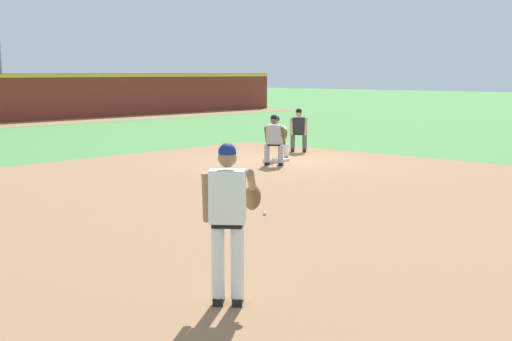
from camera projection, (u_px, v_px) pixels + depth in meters
The scene contains 8 objects.
ground_plane at pixel (281, 161), 21.38m from camera, with size 160.00×160.00×0.00m, color #47843D.
infield_dirt_patch at pixel (266, 201), 14.75m from camera, with size 18.00×18.00×0.01m, color #936B47.
first_base_bag at pixel (281, 160), 21.37m from camera, with size 0.38×0.38×0.09m, color white.
baseball at pixel (264, 213), 13.25m from camera, with size 0.07×0.07×0.07m, color white.
pitcher at pixel (229, 214), 8.03m from camera, with size 0.85×0.57×1.86m.
first_baseman at pixel (277, 136), 21.63m from camera, with size 0.78×1.07×1.34m.
baserunner at pixel (274, 138), 20.29m from camera, with size 0.62×0.67×1.46m.
umpire at pixel (299, 128), 23.83m from camera, with size 0.65×0.68×1.46m.
Camera 1 is at (-16.19, -13.73, 2.63)m, focal length 50.00 mm.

